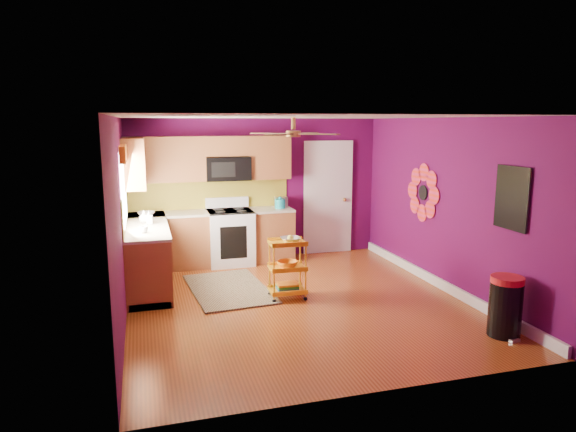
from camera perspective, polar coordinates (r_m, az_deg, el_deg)
name	(u,v)px	position (r m, az deg, el deg)	size (l,w,h in m)	color
ground	(297,302)	(7.16, 1.03, -9.49)	(5.00, 5.00, 0.00)	brown
room_envelope	(300,184)	(6.79, 1.29, 3.61)	(4.54, 5.04, 2.52)	#510943
lower_cabinets	(186,247)	(8.51, -11.32, -3.40)	(2.81, 2.31, 0.94)	brown
electric_range	(230,236)	(8.94, -6.43, -2.28)	(0.76, 0.66, 1.13)	white
upper_cabinetry	(187,161)	(8.66, -11.15, 6.00)	(2.80, 2.30, 1.26)	brown
left_window	(123,173)	(7.52, -17.82, 4.58)	(0.08, 1.35, 1.08)	white
panel_door	(328,199)	(9.61, 4.45, 1.93)	(0.95, 0.11, 2.15)	white
right_wall_art	(459,195)	(7.47, 18.44, 2.24)	(0.04, 2.74, 1.04)	black
ceiling_fan	(293,133)	(6.92, 0.60, 9.20)	(1.01, 1.01, 0.26)	#BF8C3F
shag_rug	(229,289)	(7.69, -6.62, -8.03)	(1.06, 1.74, 0.02)	black
rolling_cart	(288,266)	(7.16, -0.01, -5.58)	(0.52, 0.39, 0.90)	yellow
trash_can	(505,306)	(6.47, 23.00, -9.23)	(0.43, 0.44, 0.71)	black
teal_kettle	(280,204)	(9.02, -0.89, 1.39)	(0.18, 0.18, 0.21)	teal
toaster	(281,202)	(9.17, -0.79, 1.59)	(0.22, 0.15, 0.18)	beige
soap_bottle_a	(149,217)	(7.88, -15.20, -0.14)	(0.09, 0.09, 0.20)	#EA3F72
soap_bottle_b	(144,217)	(8.01, -15.71, -0.08)	(0.14, 0.14, 0.19)	white
counter_dish	(146,214)	(8.58, -15.48, 0.21)	(0.28, 0.28, 0.07)	white
counter_cup	(144,230)	(7.28, -15.76, -1.47)	(0.12, 0.12, 0.10)	white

